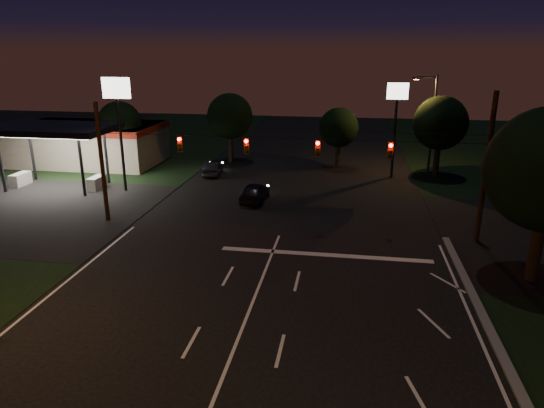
# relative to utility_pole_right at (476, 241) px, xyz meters

# --- Properties ---
(ground) EXTENTS (140.00, 140.00, 0.00)m
(ground) POSITION_rel_utility_pole_right_xyz_m (-12.00, -15.00, 0.00)
(ground) COLOR black
(ground) RESTS_ON ground
(cross_street_left) EXTENTS (20.00, 16.00, 0.02)m
(cross_street_left) POSITION_rel_utility_pole_right_xyz_m (-32.00, 1.00, 0.00)
(cross_street_left) COLOR black
(cross_street_left) RESTS_ON ground
(stop_bar) EXTENTS (12.00, 0.50, 0.01)m
(stop_bar) POSITION_rel_utility_pole_right_xyz_m (-9.00, -3.50, 0.01)
(stop_bar) COLOR silver
(stop_bar) RESTS_ON ground
(utility_pole_right) EXTENTS (0.30, 0.30, 9.00)m
(utility_pole_right) POSITION_rel_utility_pole_right_xyz_m (0.00, 0.00, 0.00)
(utility_pole_right) COLOR black
(utility_pole_right) RESTS_ON ground
(utility_pole_left) EXTENTS (0.28, 0.28, 8.00)m
(utility_pole_left) POSITION_rel_utility_pole_right_xyz_m (-24.00, 0.00, 0.00)
(utility_pole_left) COLOR black
(utility_pole_left) RESTS_ON ground
(signal_span) EXTENTS (24.00, 0.40, 1.56)m
(signal_span) POSITION_rel_utility_pole_right_xyz_m (-12.00, -0.04, 5.50)
(signal_span) COLOR black
(signal_span) RESTS_ON ground
(gas_station) EXTENTS (14.20, 16.10, 5.25)m
(gas_station) POSITION_rel_utility_pole_right_xyz_m (-33.86, 15.39, 2.38)
(gas_station) COLOR gray
(gas_station) RESTS_ON ground
(pole_sign_left_near) EXTENTS (2.20, 0.30, 9.10)m
(pole_sign_left_near) POSITION_rel_utility_pole_right_xyz_m (-26.00, 7.00, 6.98)
(pole_sign_left_near) COLOR black
(pole_sign_left_near) RESTS_ON ground
(pole_sign_right) EXTENTS (1.80, 0.30, 8.40)m
(pole_sign_right) POSITION_rel_utility_pole_right_xyz_m (-4.00, 15.00, 6.24)
(pole_sign_right) COLOR black
(pole_sign_right) RESTS_ON ground
(street_light_right_far) EXTENTS (2.20, 0.35, 9.00)m
(street_light_right_far) POSITION_rel_utility_pole_right_xyz_m (-0.76, 17.00, 5.24)
(street_light_right_far) COLOR black
(street_light_right_far) RESTS_ON ground
(tree_far_a) EXTENTS (4.20, 4.20, 6.42)m
(tree_far_a) POSITION_rel_utility_pole_right_xyz_m (-29.98, 15.12, 4.26)
(tree_far_a) COLOR black
(tree_far_a) RESTS_ON ground
(tree_far_b) EXTENTS (4.60, 4.60, 6.98)m
(tree_far_b) POSITION_rel_utility_pole_right_xyz_m (-19.98, 19.13, 4.61)
(tree_far_b) COLOR black
(tree_far_b) RESTS_ON ground
(tree_far_c) EXTENTS (3.80, 3.80, 5.86)m
(tree_far_c) POSITION_rel_utility_pole_right_xyz_m (-8.98, 18.10, 3.90)
(tree_far_c) COLOR black
(tree_far_c) RESTS_ON ground
(tree_far_d) EXTENTS (4.80, 4.80, 7.30)m
(tree_far_d) POSITION_rel_utility_pole_right_xyz_m (0.02, 16.13, 4.83)
(tree_far_d) COLOR black
(tree_far_d) RESTS_ON ground
(tree_far_e) EXTENTS (4.00, 4.00, 6.18)m
(tree_far_e) POSITION_rel_utility_pole_right_xyz_m (8.02, 14.11, 4.11)
(tree_far_e) COLOR black
(tree_far_e) RESTS_ON ground
(car_oncoming_a) EXTENTS (1.88, 4.30, 1.44)m
(car_oncoming_a) POSITION_rel_utility_pole_right_xyz_m (-14.91, 5.93, 0.72)
(car_oncoming_a) COLOR black
(car_oncoming_a) RESTS_ON ground
(car_oncoming_b) EXTENTS (1.75, 3.94, 1.26)m
(car_oncoming_b) POSITION_rel_utility_pole_right_xyz_m (-20.31, 13.25, 0.63)
(car_oncoming_b) COLOR black
(car_oncoming_b) RESTS_ON ground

